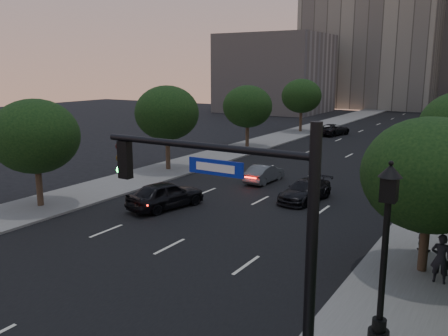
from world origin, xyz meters
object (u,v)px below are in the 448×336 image
Objects in this scene: traffic_signal_mast at (263,271)px; sedan_far_right at (423,146)px; pedestrian_a at (441,258)px; street_lamp at (383,267)px; sedan_mid_left at (264,173)px; sedan_near_right at (305,191)px; sedan_near_left at (166,195)px; pedestrian_c at (428,208)px; pedestrian_b at (423,234)px; sedan_far_left at (333,130)px.

traffic_signal_mast reaches higher than sedan_far_right.
street_lamp is at bearing 78.66° from pedestrian_a.
traffic_signal_mast is at bearing 72.85° from pedestrian_a.
sedan_far_right is (-2.93, 39.90, -3.01)m from traffic_signal_mast.
sedan_near_right is (4.35, -3.07, 0.01)m from sedan_mid_left.
traffic_signal_mast is 1.57× the size of sedan_near_right.
pedestrian_a reaches higher than sedan_near_right.
street_lamp is 1.26× the size of sedan_near_right.
sedan_far_right is at bearing -95.68° from sedan_near_left.
sedan_near_left reaches higher than sedan_near_right.
sedan_mid_left is (1.98, 8.74, -0.17)m from sedan_near_left.
sedan_far_right is at bearing 88.53° from sedan_near_right.
pedestrian_c is (11.55, -4.48, 0.40)m from sedan_mid_left.
sedan_near_left is 14.19m from pedestrian_c.
traffic_signal_mast is 13.07m from pedestrian_b.
sedan_near_left is 1.23× the size of sedan_mid_left.
sedan_far_left is at bearing -80.24° from sedan_mid_left.
pedestrian_a reaches higher than sedan_near_left.
sedan_near_left is 8.97m from sedan_mid_left.
street_lamp is 20.90m from sedan_mid_left.
sedan_mid_left is 26.35m from sedan_far_left.
pedestrian_a reaches higher than sedan_far_left.
pedestrian_c is (1.04, 16.48, -2.64)m from traffic_signal_mast.
pedestrian_c reaches higher than pedestrian_b.
sedan_mid_left is 14.53m from pedestrian_b.
traffic_signal_mast is at bearing -100.23° from sedan_far_right.
sedan_near_right is (6.32, 5.67, -0.16)m from sedan_near_left.
sedan_near_left reaches higher than sedan_far_left.
sedan_near_right is (-7.83, 13.80, -1.99)m from street_lamp.
sedan_far_right is at bearing -82.13° from pedestrian_a.
sedan_far_left is 1.10× the size of sedan_near_right.
sedan_mid_left is 5.32m from sedan_near_right.
pedestrian_c is (13.53, 4.27, 0.22)m from sedan_near_left.
traffic_signal_mast is 3.68× the size of pedestrian_a.
street_lamp reaches higher than sedan_near_right.
pedestrian_b is at bearing -72.85° from pedestrian_a.
pedestrian_c reaches higher than sedan_near_right.
pedestrian_c reaches higher than sedan_mid_left.
pedestrian_a reaches higher than sedan_mid_left.
pedestrian_c is at bearing -79.05° from pedestrian_b.
pedestrian_a reaches higher than sedan_far_right.
pedestrian_a is (16.90, -37.45, 0.42)m from sedan_far_left.
pedestrian_b reaches higher than sedan_near_right.
traffic_signal_mast is 49.27m from sedan_far_left.
pedestrian_b is at bearing 83.57° from traffic_signal_mast.
traffic_signal_mast is 1.81× the size of sedan_far_right.
street_lamp is (1.66, 4.09, -1.04)m from traffic_signal_mast.
street_lamp is 3.17× the size of pedestrian_c.
pedestrian_c is at bearing -149.13° from sedan_near_left.
sedan_far_left is (-16.03, 42.94, -1.95)m from street_lamp.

